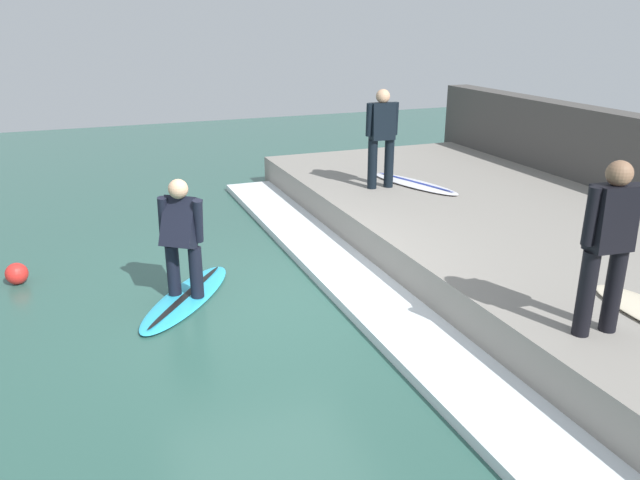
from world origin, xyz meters
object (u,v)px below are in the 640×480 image
surfer_riding (182,233)px  surfer_waiting_far (382,133)px  marker_buoy (17,274)px  surfboard_riding (187,297)px  surfer_waiting_near (609,240)px  surfboard_waiting_far (415,184)px

surfer_riding → surfer_waiting_far: surfer_waiting_far is taller
marker_buoy → surfboard_riding: bearing=-33.3°
surfboard_riding → surfer_waiting_far: (3.59, 2.03, 1.41)m
surfer_riding → surfer_waiting_near: bearing=-45.7°
surfer_waiting_near → marker_buoy: surfer_waiting_near is taller
surfer_waiting_far → marker_buoy: surfer_waiting_far is taller
surfer_riding → surfer_waiting_near: (3.12, -3.20, 0.57)m
surfer_waiting_near → surfer_waiting_far: (0.47, 5.23, 0.02)m
surfboard_waiting_far → marker_buoy: size_ratio=6.81×
surfboard_riding → surfer_waiting_far: size_ratio=1.21×
surfer_waiting_far → marker_buoy: size_ratio=5.76×
surfer_waiting_near → marker_buoy: bearing=138.5°
surfer_waiting_near → surfboard_waiting_far: bearing=78.1°
surfboard_waiting_far → surfboard_riding: bearing=-155.1°
surfboard_riding → surfer_riding: size_ratio=1.36×
surfer_riding → surfer_waiting_near: 4.50m
surfer_waiting_far → surfer_waiting_near: bearing=-95.2°
surfboard_riding → surfboard_waiting_far: size_ratio=1.03×
surfboard_riding → surfer_waiting_near: 4.68m
surfer_waiting_far → surfboard_waiting_far: (0.60, -0.09, -0.87)m
surfboard_riding → surfboard_waiting_far: bearing=24.9°
surfboard_riding → marker_buoy: 2.30m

